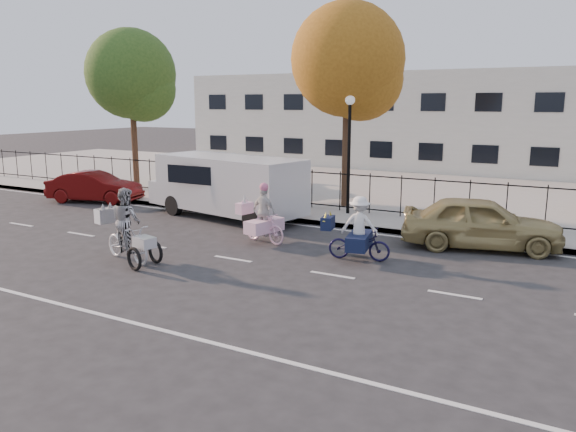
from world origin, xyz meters
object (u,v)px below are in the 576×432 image
Objects in this scene: gold_sedan at (481,223)px; lot_car_c at (273,178)px; red_sedan at (95,187)px; lot_car_a at (251,173)px; bull_bike at (358,235)px; white_van at (227,184)px; pedestrian at (252,182)px; zebra_trike at (127,233)px; unicorn_bike at (263,221)px; lamppost at (349,133)px; lot_car_b at (209,173)px.

gold_sedan is 11.63m from lot_car_c.
lot_car_a is (3.77, 6.53, 0.12)m from red_sedan.
gold_sedan reaches higher than lot_car_a.
red_sedan is at bearing -112.77° from lot_car_a.
bull_bike is 7.02m from white_van.
pedestrian reaches higher than lot_car_c.
zebra_trike is 1.24× the size of unicorn_bike.
red_sedan is 0.93× the size of lot_car_a.
white_van is at bearing 94.72° from pedestrian.
lamppost is at bearing 52.22° from gold_sedan.
white_van is at bearing 53.98° from bull_bike.
lamppost is 6.25m from bull_bike.
gold_sedan is 13.83m from lot_car_a.
lamppost is at bearing -95.35° from red_sedan.
pedestrian is 0.43× the size of lot_car_a.
zebra_trike is 6.24m from bull_bike.
unicorn_bike reaches higher than lot_car_a.
bull_bike is at bearing -83.39° from unicorn_bike.
red_sedan is 0.88× the size of gold_sedan.
unicorn_bike is 0.28× the size of white_van.
lamppost is at bearing 41.79° from white_van.
lamppost is at bearing 4.63° from unicorn_bike.
lot_car_b is at bearing 161.96° from lamppost.
lamppost is 9.23m from lot_car_b.
gold_sedan reaches higher than lot_car_b.
gold_sedan reaches higher than red_sedan.
gold_sedan is at bearing 10.92° from white_van.
white_van reaches higher than lot_car_b.
lamppost reaches higher than lot_car_c.
white_van is (-0.97, 6.02, 0.48)m from zebra_trike.
zebra_trike is 13.21m from lot_car_a.
unicorn_bike is at bearing 71.72° from bull_bike.
lot_car_a reaches higher than red_sedan.
white_van is 1.37× the size of lot_car_b.
gold_sedan is (15.96, 0.00, 0.12)m from red_sedan.
red_sedan is (-10.77, -2.30, -2.46)m from lamppost.
lot_car_c is (-7.61, 8.32, 0.06)m from bull_bike.
pedestrian reaches higher than lot_car_a.
lamppost reaches higher than pedestrian.
lot_car_b is at bearing -36.91° from pedestrian.
unicorn_bike is at bearing -48.04° from lot_car_a.
pedestrian is at bearing -49.59° from lot_car_a.
bull_bike reaches higher than lot_car_b.
zebra_trike is at bearing 112.81° from gold_sedan.
lot_car_a is at bearing -60.26° from pedestrian.
lamppost is 2.37× the size of pedestrian.
zebra_trike is 8.32m from pedestrian.
unicorn_bike is 6.43m from gold_sedan.
bull_bike is at bearing -45.62° from zebra_trike.
white_van reaches higher than unicorn_bike.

